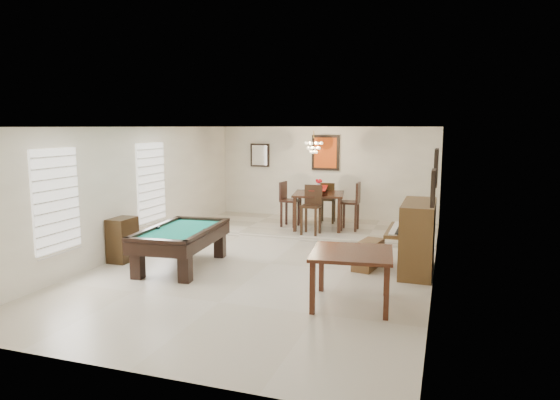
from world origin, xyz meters
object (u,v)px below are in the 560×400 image
Objects in this scene: dining_chair_south at (311,210)px; dining_chair_north at (328,202)px; piano_bench at (368,255)px; flower_vase at (319,183)px; upright_piano at (409,237)px; apothecary_chest at (123,240)px; pool_table at (182,248)px; dining_chair_west at (290,204)px; chandelier at (314,143)px; dining_table at (319,208)px; square_table at (351,278)px; dining_chair_east at (350,206)px.

dining_chair_north is at bearing 90.96° from dining_chair_south.
flower_vase reaches higher than piano_bench.
dining_chair_south reaches higher than piano_bench.
upright_piano is at bearing -36.66° from dining_chair_south.
dining_chair_south is (2.97, 3.00, 0.26)m from apothecary_chest.
pool_table is 3.46m from dining_chair_south.
chandelier reaches higher than dining_chair_west.
chandelier is (-0.19, 0.18, 1.58)m from dining_table.
dining_chair_north is (3.01, 4.54, 0.22)m from apothecary_chest.
pool_table is at bearing -161.87° from piano_bench.
apothecary_chest is 3.67× the size of flower_vase.
apothecary_chest is 5.14m from chandelier.
chandelier reaches higher than piano_bench.
dining_chair_west is (-2.43, 4.70, 0.28)m from square_table.
piano_bench is at bearing 13.20° from apothecary_chest.
upright_piano is 1.74× the size of piano_bench.
dining_chair_north is 1.07m from dining_chair_east.
square_table is 5.30m from dining_chair_west.
square_table is 4.32m from dining_chair_south.
dining_chair_south is at bearing -130.71° from dining_chair_west.
upright_piano reaches higher than square_table.
dining_chair_north is (-2.32, 3.45, 0.01)m from upright_piano.
square_table is at bearing -70.22° from flower_vase.
apothecary_chest is 4.23m from dining_chair_south.
dining_table is at bearing 0.00° from flower_vase.
dining_chair_west is at bearing -89.73° from dining_chair_east.
dining_chair_east is at bearing 45.17° from apothecary_chest.
dining_chair_south is (1.68, 3.01, 0.33)m from pool_table.
dining_chair_south is at bearing 140.95° from upright_piano.
apothecary_chest is 0.73× the size of dining_chair_east.
dining_table is at bearing 93.01° from dining_chair_south.
chandelier is (-0.23, -0.60, 1.55)m from dining_chair_north.
flower_vase is 1.00m from chandelier.
apothecary_chest is 5.46m from dining_chair_north.
pool_table is at bearing -164.83° from upright_piano.
flower_vase is at bearing -90.76° from dining_chair_east.
dining_table is 1.05× the size of dining_chair_south.
upright_piano is at bearing -126.17° from dining_chair_west.
dining_chair_east is 1.94× the size of chandelier.
pool_table is at bearing 170.39° from dining_chair_west.
dining_chair_east is at bearing 47.07° from dining_chair_south.
piano_bench is 3.83m from dining_chair_north.
dining_chair_east reaches higher than upright_piano.
dining_chair_west is at bearing -178.28° from dining_table.
dining_chair_south is 1.08m from dining_chair_east.
dining_chair_east is (-1.59, 2.67, 0.07)m from upright_piano.
pool_table is 1.30m from apothecary_chest.
piano_bench is 0.73× the size of dining_table.
pool_table is at bearing -0.11° from apothecary_chest.
dining_chair_east is (-0.86, 2.68, 0.46)m from piano_bench.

